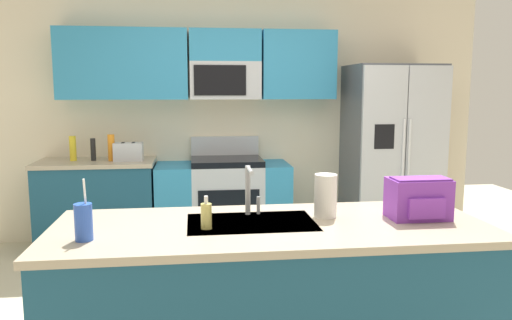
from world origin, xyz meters
name	(u,v)px	position (x,y,z in m)	size (l,w,h in m)	color
ground_plane	(272,320)	(0.00, 0.00, 0.00)	(9.00, 9.00, 0.00)	beige
kitchen_wall_unit	(229,101)	(-0.14, 2.08, 1.47)	(5.20, 0.43, 2.60)	beige
back_counter	(98,205)	(-1.49, 1.80, 0.45)	(1.15, 0.63, 0.90)	navy
range_oven	(223,202)	(-0.23, 1.80, 0.44)	(1.36, 0.61, 1.10)	#B7BABF
refrigerator	(391,154)	(1.54, 1.73, 0.93)	(0.90, 0.76, 1.85)	#4C4F54
island_counter	(271,304)	(-0.12, -0.74, 0.45)	(2.29, 0.89, 0.90)	navy
toaster	(128,152)	(-1.17, 1.75, 0.99)	(0.28, 0.16, 0.18)	#B7BABF
pepper_mill	(93,150)	(-1.51, 1.80, 1.01)	(0.05, 0.05, 0.22)	black
bottle_yellow	(73,148)	(-1.71, 1.82, 1.02)	(0.07, 0.07, 0.24)	yellow
bottle_orange	(111,148)	(-1.33, 1.76, 1.03)	(0.07, 0.07, 0.26)	orange
sink_faucet	(249,186)	(-0.22, -0.54, 1.07)	(0.08, 0.21, 0.28)	#B7BABF
drink_cup_blue	(84,222)	(-1.04, -0.91, 0.99)	(0.08, 0.08, 0.30)	blue
soap_dispenser	(206,216)	(-0.47, -0.78, 0.97)	(0.06, 0.06, 0.17)	#D8CC66
paper_towel_roll	(326,196)	(0.20, -0.63, 1.02)	(0.12, 0.12, 0.24)	white
backpack	(419,198)	(0.70, -0.72, 1.02)	(0.32, 0.22, 0.23)	purple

